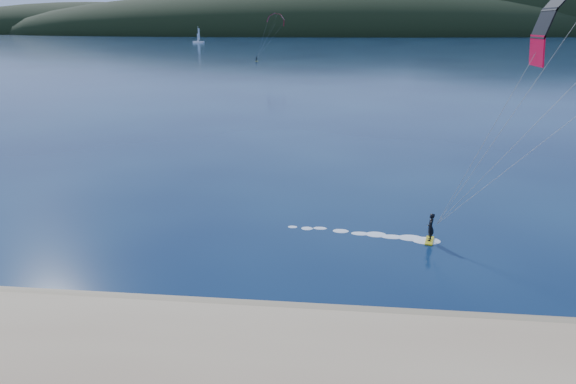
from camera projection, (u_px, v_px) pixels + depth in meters
The scene contains 5 objects.
ground at pixel (176, 362), 23.98m from camera, with size 1800.00×1800.00×0.00m, color black.
wet_sand at pixel (202, 310), 28.23m from camera, with size 220.00×2.50×0.10m.
headland at pixel (344, 34), 730.16m from camera, with size 1200.00×310.00×140.00m.
kitesurfer_far at pixel (275, 23), 205.15m from camera, with size 12.70×5.83×17.34m.
sailboat at pixel (199, 42), 414.10m from camera, with size 9.04×5.72×12.69m.
Camera 1 is at (7.23, -19.88, 14.53)m, focal length 33.26 mm.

